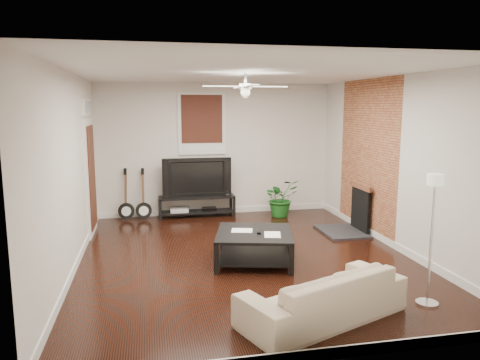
{
  "coord_description": "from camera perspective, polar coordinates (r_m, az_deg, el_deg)",
  "views": [
    {
      "loc": [
        -1.42,
        -6.65,
        2.32
      ],
      "look_at": [
        0.0,
        0.4,
        1.15
      ],
      "focal_mm": 34.15,
      "sensor_mm": 36.0,
      "label": 1
    }
  ],
  "objects": [
    {
      "name": "room",
      "position": [
        6.86,
        0.66,
        1.54
      ],
      "size": [
        5.01,
        6.01,
        2.81
      ],
      "color": "black",
      "rests_on": "ground"
    },
    {
      "name": "brick_accent",
      "position": [
        8.64,
        15.59,
        2.78
      ],
      "size": [
        0.02,
        2.2,
        2.8
      ],
      "primitive_type": "cube",
      "color": "#995031",
      "rests_on": "floor"
    },
    {
      "name": "fireplace",
      "position": [
        8.67,
        13.62,
        -3.42
      ],
      "size": [
        0.8,
        1.1,
        0.92
      ],
      "primitive_type": "cube",
      "color": "black",
      "rests_on": "floor"
    },
    {
      "name": "window_back",
      "position": [
        9.69,
        -4.79,
        7.01
      ],
      "size": [
        1.0,
        0.06,
        1.3
      ],
      "primitive_type": "cube",
      "color": "black",
      "rests_on": "wall_back"
    },
    {
      "name": "door_left",
      "position": [
        8.68,
        -18.19,
        1.69
      ],
      "size": [
        0.08,
        1.0,
        2.5
      ],
      "primitive_type": "cube",
      "color": "white",
      "rests_on": "wall_left"
    },
    {
      "name": "tv_stand",
      "position": [
        9.71,
        -5.41,
        -3.28
      ],
      "size": [
        1.59,
        0.42,
        0.45
      ],
      "primitive_type": "cube",
      "color": "black",
      "rests_on": "floor"
    },
    {
      "name": "tv",
      "position": [
        9.61,
        -5.48,
        0.42
      ],
      "size": [
        1.43,
        0.19,
        0.82
      ],
      "primitive_type": "imported",
      "color": "black",
      "rests_on": "tv_stand"
    },
    {
      "name": "coffee_table",
      "position": [
        6.9,
        1.81,
        -8.36
      ],
      "size": [
        1.34,
        1.34,
        0.47
      ],
      "primitive_type": "cube",
      "rotation": [
        0.0,
        0.0,
        -0.24
      ],
      "color": "black",
      "rests_on": "floor"
    },
    {
      "name": "sofa",
      "position": [
        5.23,
        10.34,
        -13.87
      ],
      "size": [
        2.06,
        1.42,
        0.56
      ],
      "primitive_type": "imported",
      "rotation": [
        0.0,
        0.0,
        3.53
      ],
      "color": "#C5B393",
      "rests_on": "floor"
    },
    {
      "name": "floor_lamp",
      "position": [
        5.76,
        22.79,
        -6.95
      ],
      "size": [
        0.34,
        0.34,
        1.57
      ],
      "primitive_type": null,
      "rotation": [
        0.0,
        0.0,
        0.39
      ],
      "color": "silver",
      "rests_on": "floor"
    },
    {
      "name": "potted_plant",
      "position": [
        9.68,
        5.13,
        -2.24
      ],
      "size": [
        0.85,
        0.78,
        0.8
      ],
      "primitive_type": "imported",
      "rotation": [
        0.0,
        0.0,
        0.24
      ],
      "color": "#1B5F1D",
      "rests_on": "floor"
    },
    {
      "name": "guitar_left",
      "position": [
        9.58,
        -14.1,
        -1.79
      ],
      "size": [
        0.36,
        0.28,
        1.07
      ],
      "primitive_type": null,
      "rotation": [
        0.0,
        0.0,
        -0.16
      ],
      "color": "black",
      "rests_on": "floor"
    },
    {
      "name": "guitar_right",
      "position": [
        9.54,
        -12.0,
        -1.75
      ],
      "size": [
        0.34,
        0.25,
        1.07
      ],
      "primitive_type": null,
      "rotation": [
        0.0,
        0.0,
        -0.05
      ],
      "color": "black",
      "rests_on": "floor"
    },
    {
      "name": "ceiling_fan",
      "position": [
        6.81,
        0.68,
        11.6
      ],
      "size": [
        1.24,
        1.24,
        0.32
      ],
      "primitive_type": null,
      "color": "white",
      "rests_on": "ceiling"
    }
  ]
}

